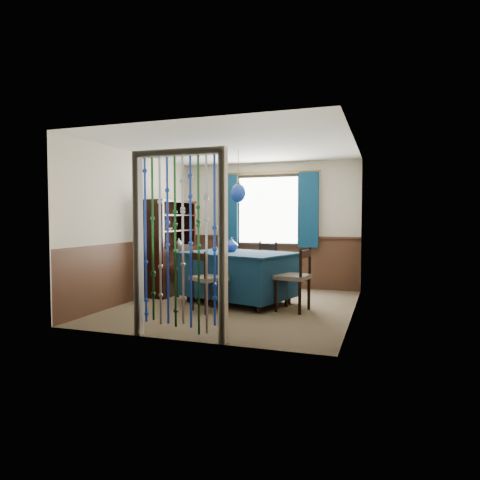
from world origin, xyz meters
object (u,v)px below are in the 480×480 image
at_px(dining_table, 238,274).
at_px(chair_right, 295,278).
at_px(pendant_lamp, 238,193).
at_px(sideboard, 171,261).
at_px(chair_near, 207,279).
at_px(chair_left, 192,268).
at_px(bowl_shelf, 167,229).
at_px(chair_far, 261,267).
at_px(vase_sideboard, 179,242).
at_px(vase_table, 231,245).

distance_m(dining_table, chair_right, 1.06).
bearing_deg(pendant_lamp, sideboard, 162.18).
relative_size(chair_near, pendant_lamp, 1.08).
bearing_deg(pendant_lamp, chair_near, -106.73).
xyz_separation_m(chair_left, sideboard, (-0.53, 0.20, 0.09)).
bearing_deg(bowl_shelf, chair_far, 16.01).
xyz_separation_m(dining_table, chair_right, (1.01, -0.32, 0.03)).
height_order(chair_left, sideboard, sideboard).
bearing_deg(chair_near, chair_left, 158.71).
xyz_separation_m(sideboard, vase_sideboard, (0.06, 0.21, 0.34)).
relative_size(chair_near, chair_left, 0.97).
bearing_deg(bowl_shelf, sideboard, 105.20).
xyz_separation_m(dining_table, vase_sideboard, (-1.45, 0.70, 0.46)).
distance_m(dining_table, chair_left, 1.02).
xyz_separation_m(chair_far, pendant_lamp, (-0.18, -0.73, 1.29)).
relative_size(dining_table, chair_near, 2.19).
xyz_separation_m(chair_near, chair_left, (-0.75, 1.04, 0.02)).
height_order(chair_near, vase_table, vase_table).
xyz_separation_m(chair_right, bowl_shelf, (-2.45, 0.58, 0.69)).
relative_size(dining_table, chair_right, 2.10).
bearing_deg(chair_far, vase_sideboard, 30.42).
distance_m(chair_left, pendant_lamp, 1.65).
bearing_deg(chair_right, chair_left, 82.93).
bearing_deg(bowl_shelf, dining_table, -10.31).
height_order(dining_table, chair_left, chair_left).
distance_m(chair_left, vase_sideboard, 0.76).
bearing_deg(bowl_shelf, chair_left, 2.17).
bearing_deg(bowl_shelf, chair_near, -40.11).
distance_m(vase_table, vase_sideboard, 1.41).
height_order(chair_left, pendant_lamp, pendant_lamp).
bearing_deg(chair_left, pendant_lamp, 89.17).
xyz_separation_m(dining_table, sideboard, (-1.51, 0.48, 0.12)).
distance_m(sideboard, bowl_shelf, 0.64).
relative_size(chair_left, vase_table, 4.34).
bearing_deg(sideboard, bowl_shelf, -72.37).
bearing_deg(vase_sideboard, chair_right, -22.47).
height_order(chair_far, vase_sideboard, vase_sideboard).
distance_m(chair_far, vase_table, 0.83).
distance_m(sideboard, vase_table, 1.43).
relative_size(chair_near, sideboard, 0.53).
distance_m(chair_near, vase_sideboard, 1.95).
bearing_deg(chair_far, chair_left, 50.44).
bearing_deg(pendant_lamp, chair_left, 164.00).
bearing_deg(vase_sideboard, sideboard, -105.67).
distance_m(chair_left, bowl_shelf, 0.84).
height_order(chair_near, pendant_lamp, pendant_lamp).
relative_size(bowl_shelf, vase_sideboard, 1.13).
distance_m(chair_near, pendant_lamp, 1.54).
bearing_deg(chair_left, vase_sideboard, -116.66).
xyz_separation_m(chair_near, bowl_shelf, (-1.22, 1.02, 0.71)).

